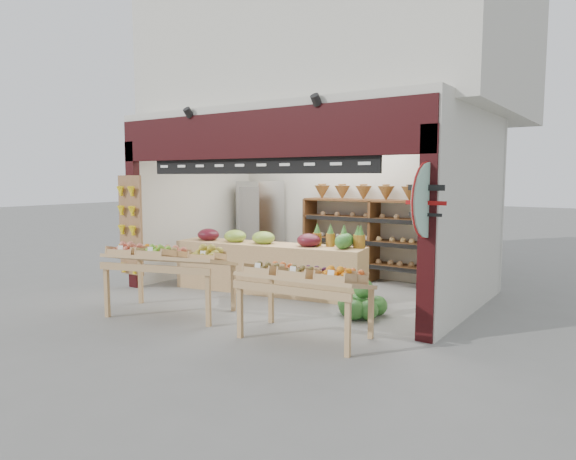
% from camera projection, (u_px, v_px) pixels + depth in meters
% --- Properties ---
extents(ground, '(60.00, 60.00, 0.00)m').
position_uv_depth(ground, '(291.00, 296.00, 8.77)').
color(ground, slate).
rests_on(ground, ground).
extents(shop_structure, '(6.36, 5.12, 5.40)m').
position_uv_depth(shop_structure, '(339.00, 76.00, 9.68)').
color(shop_structure, beige).
rests_on(shop_structure, ground).
extents(banana_board, '(0.60, 0.15, 1.80)m').
position_uv_depth(banana_board, '(129.00, 227.00, 9.25)').
color(banana_board, '#976444').
rests_on(banana_board, ground).
extents(gift_sign, '(0.04, 0.93, 0.92)m').
position_uv_depth(gift_sign, '(427.00, 200.00, 6.09)').
color(gift_sign, '#A0CAB0').
rests_on(gift_sign, ground).
extents(back_shelving, '(2.99, 0.49, 1.85)m').
position_uv_depth(back_shelving, '(374.00, 221.00, 9.90)').
color(back_shelving, brown).
rests_on(back_shelving, ground).
extents(refrigerator, '(0.88, 0.88, 1.93)m').
position_uv_depth(refrigerator, '(260.00, 225.00, 11.26)').
color(refrigerator, '#AAACB0').
rests_on(refrigerator, ground).
extents(cardboard_stack, '(1.03, 0.84, 0.65)m').
position_uv_depth(cardboard_stack, '(224.00, 266.00, 10.25)').
color(cardboard_stack, silver).
rests_on(cardboard_stack, ground).
extents(mid_counter, '(3.50, 1.25, 1.08)m').
position_uv_depth(mid_counter, '(268.00, 266.00, 8.99)').
color(mid_counter, tan).
rests_on(mid_counter, ground).
extents(display_table_left, '(1.94, 1.44, 1.09)m').
position_uv_depth(display_table_left, '(165.00, 256.00, 7.59)').
color(display_table_left, tan).
rests_on(display_table_left, ground).
extents(display_table_right, '(1.66, 1.04, 1.01)m').
position_uv_depth(display_table_right, '(306.00, 276.00, 6.39)').
color(display_table_right, tan).
rests_on(display_table_right, ground).
extents(watermelon_pile, '(0.71, 0.71, 0.55)m').
position_uv_depth(watermelon_pile, '(360.00, 304.00, 7.46)').
color(watermelon_pile, '#1A4E1A').
rests_on(watermelon_pile, ground).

